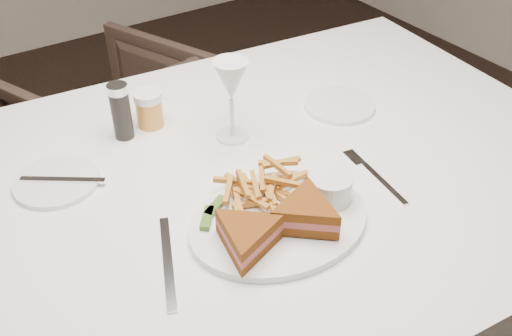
{
  "coord_description": "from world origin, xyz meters",
  "views": [
    {
      "loc": [
        -0.12,
        -0.66,
        1.43
      ],
      "look_at": [
        0.33,
        0.02,
        0.8
      ],
      "focal_mm": 40.0,
      "sensor_mm": 36.0,
      "label": 1
    }
  ],
  "objects": [
    {
      "name": "chair_far",
      "position": [
        0.42,
        1.07,
        0.3
      ],
      "size": [
        0.74,
        0.72,
        0.59
      ],
      "primitive_type": "imported",
      "rotation": [
        0.0,
        0.0,
        3.53
      ],
      "color": "#46332B",
      "rests_on": "ground"
    },
    {
      "name": "table",
      "position": [
        0.33,
        0.07,
        0.38
      ],
      "size": [
        1.53,
        1.09,
        0.75
      ],
      "primitive_type": "cube",
      "rotation": [
        0.0,
        0.0,
        -0.09
      ],
      "color": "white",
      "rests_on": "ground"
    },
    {
      "name": "table_setting",
      "position": [
        0.32,
        0.02,
        0.79
      ],
      "size": [
        0.78,
        0.62,
        0.18
      ],
      "color": "white",
      "rests_on": "table"
    }
  ]
}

